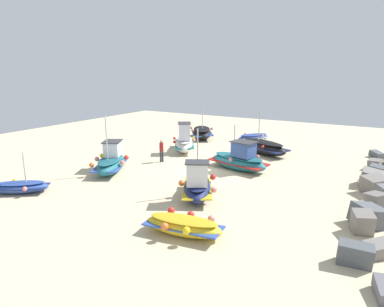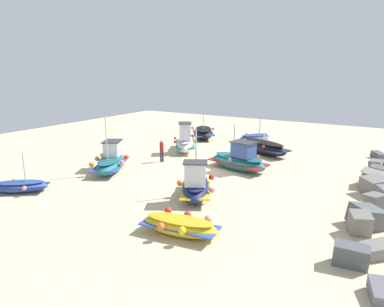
% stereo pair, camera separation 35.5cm
% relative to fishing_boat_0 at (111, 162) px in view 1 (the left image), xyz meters
% --- Properties ---
extents(ground_plane, '(54.40, 54.40, 0.00)m').
position_rel_fishing_boat_0_xyz_m(ground_plane, '(-3.82, 6.01, -0.72)').
color(ground_plane, beige).
extents(fishing_boat_0, '(4.58, 3.52, 4.15)m').
position_rel_fishing_boat_0_xyz_m(fishing_boat_0, '(0.00, 0.00, 0.00)').
color(fishing_boat_0, '#1E6670').
rests_on(fishing_boat_0, ground_plane).
extents(fishing_boat_1, '(4.70, 3.85, 2.73)m').
position_rel_fishing_boat_0_xyz_m(fishing_boat_1, '(-8.09, 1.16, 0.11)').
color(fishing_boat_1, white).
rests_on(fishing_boat_1, ground_plane).
extents(fishing_boat_2, '(2.67, 4.86, 3.34)m').
position_rel_fishing_boat_0_xyz_m(fishing_boat_2, '(-5.08, 7.74, 0.03)').
color(fishing_boat_2, '#1E6670').
rests_on(fishing_boat_2, ground_plane).
extents(fishing_boat_3, '(3.67, 5.23, 3.98)m').
position_rel_fishing_boat_0_xyz_m(fishing_boat_3, '(-10.63, 7.62, -0.10)').
color(fishing_boat_3, black).
rests_on(fishing_boat_3, ground_plane).
extents(fishing_boat_4, '(4.19, 3.26, 3.96)m').
position_rel_fishing_boat_0_xyz_m(fishing_boat_4, '(1.40, 7.92, 0.01)').
color(fishing_boat_4, navy).
rests_on(fishing_boat_4, ground_plane).
extents(fishing_boat_5, '(4.89, 4.24, 3.46)m').
position_rel_fishing_boat_0_xyz_m(fishing_boat_5, '(-14.06, -0.34, -0.11)').
color(fishing_boat_5, black).
rests_on(fishing_boat_5, ground_plane).
extents(fishing_boat_6, '(3.10, 3.48, 2.53)m').
position_rel_fishing_boat_0_xyz_m(fishing_boat_6, '(6.04, -1.62, -0.36)').
color(fishing_boat_6, '#2D4C9E').
rests_on(fishing_boat_6, ground_plane).
extents(fishing_boat_7, '(3.48, 3.02, 0.87)m').
position_rel_fishing_boat_0_xyz_m(fishing_boat_7, '(-15.26, 5.05, -0.31)').
color(fishing_boat_7, '#2D4C9E').
rests_on(fishing_boat_7, ground_plane).
extents(fishing_boat_8, '(2.16, 3.78, 0.86)m').
position_rel_fishing_boat_0_xyz_m(fishing_boat_8, '(5.64, 9.63, -0.29)').
color(fishing_boat_8, gold).
rests_on(fishing_boat_8, ground_plane).
extents(person_walking, '(0.32, 0.32, 1.78)m').
position_rel_fishing_boat_0_xyz_m(person_walking, '(-3.98, 1.61, 0.31)').
color(person_walking, '#2D2D38').
rests_on(person_walking, ground_plane).
extents(breakwater_rocks, '(21.55, 2.72, 1.35)m').
position_rel_fishing_boat_0_xyz_m(breakwater_rocks, '(-3.40, 16.82, -0.25)').
color(breakwater_rocks, '#4C5156').
rests_on(breakwater_rocks, ground_plane).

